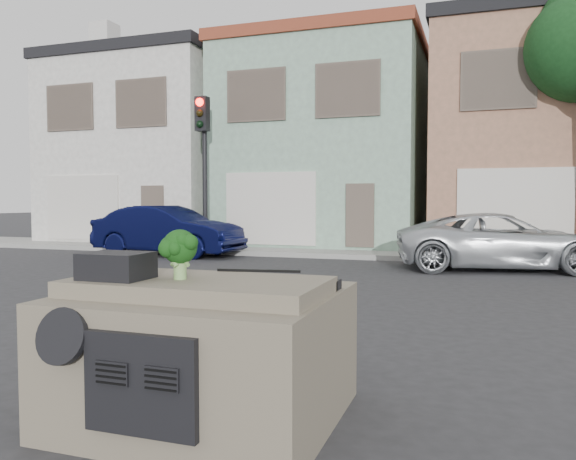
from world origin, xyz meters
The scene contains 12 objects.
ground_plane centered at (0.00, 0.00, 0.00)m, with size 120.00×120.00×0.00m, color #303033.
sidewalk centered at (0.00, 10.50, 0.07)m, with size 40.00×3.00×0.15m, color gray.
townhouse_white centered at (-11.00, 14.50, 3.77)m, with size 7.20×8.20×7.55m, color silver.
townhouse_mint centered at (-3.50, 14.50, 3.77)m, with size 7.20×8.20×7.55m, color #88AC94.
townhouse_tan centered at (4.00, 14.50, 3.77)m, with size 7.20×8.20×7.55m, color #A06E56.
navy_sedan centered at (-7.15, 8.36, 0.00)m, with size 1.64×4.71×1.55m, color black.
silver_pickup centered at (2.54, 7.83, 0.00)m, with size 2.34×5.07×1.41m, color silver.
traffic_signal centered at (-6.50, 9.50, 2.55)m, with size 0.40×0.40×5.10m, color black.
car_dashboard centered at (0.00, -3.00, 0.56)m, with size 2.00×1.80×1.12m, color #736956.
instrument_hump centered at (-0.58, -3.35, 1.22)m, with size 0.48×0.38×0.20m, color black.
wiper_arm centered at (0.28, -2.62, 1.13)m, with size 0.70×0.03×0.02m, color black.
broccoli centered at (-0.12, -3.21, 1.31)m, with size 0.31×0.31×0.38m, color #11380F.
Camera 1 is at (2.00, -6.91, 1.71)m, focal length 35.00 mm.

